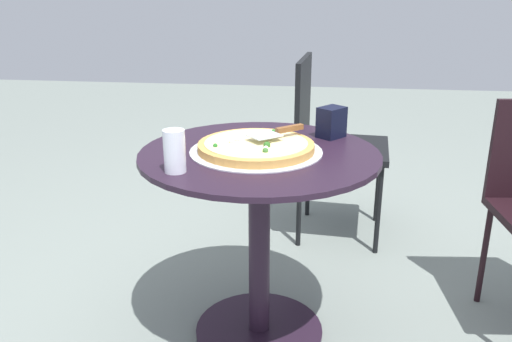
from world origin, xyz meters
TOP-DOWN VIEW (x-y plane):
  - ground_plane at (0.00, 0.00)m, footprint 10.00×10.00m
  - patio_table at (0.00, 0.00)m, footprint 0.80×0.80m
  - pizza_on_tray at (0.01, 0.00)m, footprint 0.44×0.44m
  - pizza_server at (-0.06, -0.06)m, footprint 0.19×0.18m
  - drinking_cup at (0.22, 0.23)m, footprint 0.07×0.07m
  - napkin_dispenser at (-0.24, -0.21)m, footprint 0.11×0.12m
  - patio_chair_near at (-0.23, -0.90)m, footprint 0.47×0.47m

SIDE VIEW (x-z plane):
  - ground_plane at x=0.00m, z-range 0.00..0.00m
  - patio_table at x=0.00m, z-range 0.13..0.84m
  - patio_chair_near at x=-0.23m, z-range 0.08..0.98m
  - pizza_on_tray at x=0.01m, z-range 0.70..0.75m
  - napkin_dispenser at x=-0.24m, z-range 0.71..0.82m
  - pizza_server at x=-0.06m, z-range 0.75..0.77m
  - drinking_cup at x=0.22m, z-range 0.71..0.83m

